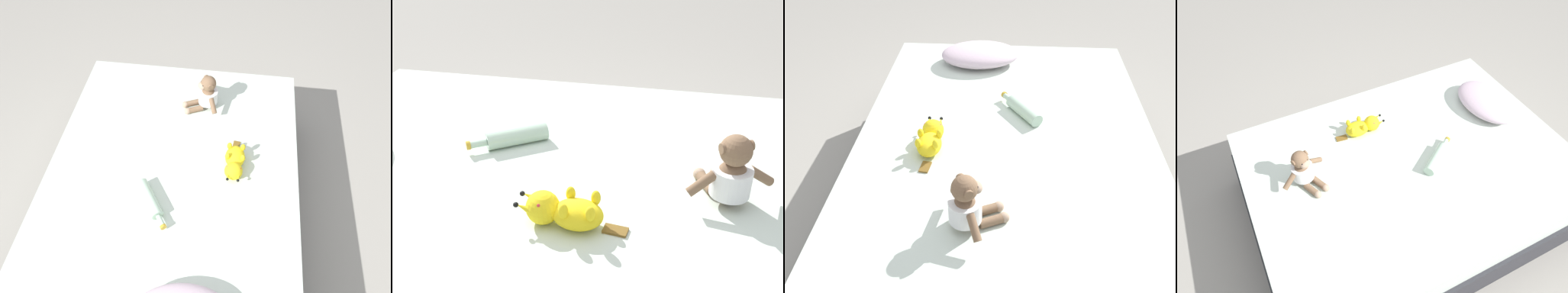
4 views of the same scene
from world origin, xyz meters
TOP-DOWN VIEW (x-y plane):
  - ground_plane at (0.00, 0.00)m, footprint 16.00×16.00m
  - bed at (0.00, 0.00)m, footprint 1.45×1.99m
  - plush_monkey at (-0.13, -0.62)m, footprint 0.25×0.27m
  - plush_yellow_creature at (-0.34, -0.16)m, footprint 0.11×0.33m
  - glass_bottle at (0.08, 0.13)m, footprint 0.21×0.28m

SIDE VIEW (x-z plane):
  - ground_plane at x=0.00m, z-range 0.00..0.00m
  - bed at x=0.00m, z-range 0.00..0.49m
  - glass_bottle at x=0.08m, z-range 0.49..0.56m
  - plush_yellow_creature at x=-0.34m, z-range 0.49..0.59m
  - plush_monkey at x=-0.13m, z-range 0.47..0.70m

